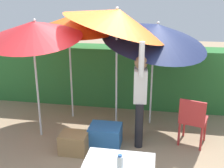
{
  "coord_description": "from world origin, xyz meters",
  "views": [
    {
      "loc": [
        0.77,
        -4.09,
        2.58
      ],
      "look_at": [
        0.0,
        0.3,
        1.1
      ],
      "focal_mm": 43.89,
      "sensor_mm": 36.0,
      "label": 1
    }
  ],
  "objects_px": {
    "umbrella_rainbow": "(156,33)",
    "umbrella_yellow": "(117,19)",
    "umbrella_navy": "(69,25)",
    "chair_plastic": "(193,119)",
    "bottle_water": "(120,165)",
    "person_vendor": "(140,94)",
    "crate_cardboard": "(74,143)",
    "umbrella_orange": "(34,30)",
    "cooler_box": "(105,135)"
  },
  "relations": [
    {
      "from": "umbrella_orange",
      "to": "crate_cardboard",
      "type": "distance_m",
      "value": 2.03
    },
    {
      "from": "umbrella_navy",
      "to": "umbrella_yellow",
      "type": "bearing_deg",
      "value": -19.47
    },
    {
      "from": "umbrella_navy",
      "to": "bottle_water",
      "type": "xyz_separation_m",
      "value": [
        1.46,
        -2.88,
        -1.1
      ]
    },
    {
      "from": "crate_cardboard",
      "to": "umbrella_rainbow",
      "type": "bearing_deg",
      "value": 47.36
    },
    {
      "from": "person_vendor",
      "to": "chair_plastic",
      "type": "bearing_deg",
      "value": 5.11
    },
    {
      "from": "umbrella_rainbow",
      "to": "cooler_box",
      "type": "xyz_separation_m",
      "value": [
        -0.78,
        -1.05,
        -1.68
      ]
    },
    {
      "from": "umbrella_rainbow",
      "to": "crate_cardboard",
      "type": "xyz_separation_m",
      "value": [
        -1.26,
        -1.37,
        -1.69
      ]
    },
    {
      "from": "person_vendor",
      "to": "cooler_box",
      "type": "xyz_separation_m",
      "value": [
        -0.58,
        -0.19,
        -0.75
      ]
    },
    {
      "from": "umbrella_navy",
      "to": "cooler_box",
      "type": "xyz_separation_m",
      "value": [
        0.94,
        -1.06,
        -1.8
      ]
    },
    {
      "from": "umbrella_navy",
      "to": "bottle_water",
      "type": "relative_size",
      "value": 9.16
    },
    {
      "from": "umbrella_yellow",
      "to": "crate_cardboard",
      "type": "bearing_deg",
      "value": -119.24
    },
    {
      "from": "umbrella_yellow",
      "to": "person_vendor",
      "type": "xyz_separation_m",
      "value": [
        0.49,
        -0.51,
        -1.22
      ]
    },
    {
      "from": "umbrella_yellow",
      "to": "chair_plastic",
      "type": "distance_m",
      "value": 2.21
    },
    {
      "from": "cooler_box",
      "to": "crate_cardboard",
      "type": "bearing_deg",
      "value": -146.61
    },
    {
      "from": "crate_cardboard",
      "to": "bottle_water",
      "type": "distance_m",
      "value": 1.94
    },
    {
      "from": "cooler_box",
      "to": "umbrella_rainbow",
      "type": "bearing_deg",
      "value": 53.42
    },
    {
      "from": "chair_plastic",
      "to": "crate_cardboard",
      "type": "distance_m",
      "value": 2.09
    },
    {
      "from": "umbrella_orange",
      "to": "chair_plastic",
      "type": "relative_size",
      "value": 2.58
    },
    {
      "from": "umbrella_yellow",
      "to": "chair_plastic",
      "type": "bearing_deg",
      "value": -16.75
    },
    {
      "from": "umbrella_orange",
      "to": "bottle_water",
      "type": "relative_size",
      "value": 9.58
    },
    {
      "from": "person_vendor",
      "to": "chair_plastic",
      "type": "height_order",
      "value": "person_vendor"
    },
    {
      "from": "umbrella_rainbow",
      "to": "umbrella_yellow",
      "type": "height_order",
      "value": "umbrella_yellow"
    },
    {
      "from": "person_vendor",
      "to": "crate_cardboard",
      "type": "xyz_separation_m",
      "value": [
        -1.05,
        -0.51,
        -0.76
      ]
    },
    {
      "from": "umbrella_yellow",
      "to": "crate_cardboard",
      "type": "height_order",
      "value": "umbrella_yellow"
    },
    {
      "from": "umbrella_orange",
      "to": "umbrella_navy",
      "type": "bearing_deg",
      "value": 71.0
    },
    {
      "from": "chair_plastic",
      "to": "crate_cardboard",
      "type": "height_order",
      "value": "chair_plastic"
    },
    {
      "from": "person_vendor",
      "to": "umbrella_rainbow",
      "type": "bearing_deg",
      "value": 76.58
    },
    {
      "from": "umbrella_navy",
      "to": "chair_plastic",
      "type": "height_order",
      "value": "umbrella_navy"
    },
    {
      "from": "umbrella_navy",
      "to": "chair_plastic",
      "type": "bearing_deg",
      "value": -17.91
    },
    {
      "from": "umbrella_navy",
      "to": "chair_plastic",
      "type": "xyz_separation_m",
      "value": [
        2.44,
        -0.79,
        -1.48
      ]
    },
    {
      "from": "umbrella_orange",
      "to": "umbrella_yellow",
      "type": "height_order",
      "value": "umbrella_yellow"
    },
    {
      "from": "umbrella_rainbow",
      "to": "chair_plastic",
      "type": "xyz_separation_m",
      "value": [
        0.72,
        -0.78,
        -1.36
      ]
    },
    {
      "from": "umbrella_rainbow",
      "to": "bottle_water",
      "type": "distance_m",
      "value": 3.05
    },
    {
      "from": "umbrella_orange",
      "to": "bottle_water",
      "type": "xyz_separation_m",
      "value": [
        1.77,
        -1.97,
        -1.11
      ]
    },
    {
      "from": "chair_plastic",
      "to": "bottle_water",
      "type": "height_order",
      "value": "bottle_water"
    },
    {
      "from": "umbrella_orange",
      "to": "umbrella_yellow",
      "type": "distance_m",
      "value": 1.46
    },
    {
      "from": "umbrella_orange",
      "to": "chair_plastic",
      "type": "xyz_separation_m",
      "value": [
        2.75,
        0.12,
        -1.48
      ]
    },
    {
      "from": "umbrella_orange",
      "to": "cooler_box",
      "type": "relative_size",
      "value": 4.13
    },
    {
      "from": "umbrella_navy",
      "to": "chair_plastic",
      "type": "distance_m",
      "value": 2.96
    },
    {
      "from": "umbrella_rainbow",
      "to": "umbrella_navy",
      "type": "distance_m",
      "value": 1.72
    },
    {
      "from": "person_vendor",
      "to": "bottle_water",
      "type": "relative_size",
      "value": 7.83
    },
    {
      "from": "umbrella_navy",
      "to": "bottle_water",
      "type": "height_order",
      "value": "umbrella_navy"
    },
    {
      "from": "umbrella_navy",
      "to": "cooler_box",
      "type": "height_order",
      "value": "umbrella_navy"
    },
    {
      "from": "bottle_water",
      "to": "person_vendor",
      "type": "bearing_deg",
      "value": 88.48
    },
    {
      "from": "umbrella_rainbow",
      "to": "umbrella_navy",
      "type": "xyz_separation_m",
      "value": [
        -1.72,
        0.01,
        0.12
      ]
    },
    {
      "from": "umbrella_yellow",
      "to": "cooler_box",
      "type": "bearing_deg",
      "value": -97.19
    },
    {
      "from": "umbrella_yellow",
      "to": "bottle_water",
      "type": "height_order",
      "value": "umbrella_yellow"
    },
    {
      "from": "bottle_water",
      "to": "chair_plastic",
      "type": "bearing_deg",
      "value": 64.94
    },
    {
      "from": "person_vendor",
      "to": "chair_plastic",
      "type": "relative_size",
      "value": 2.11
    },
    {
      "from": "umbrella_rainbow",
      "to": "umbrella_orange",
      "type": "bearing_deg",
      "value": -156.02
    }
  ]
}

